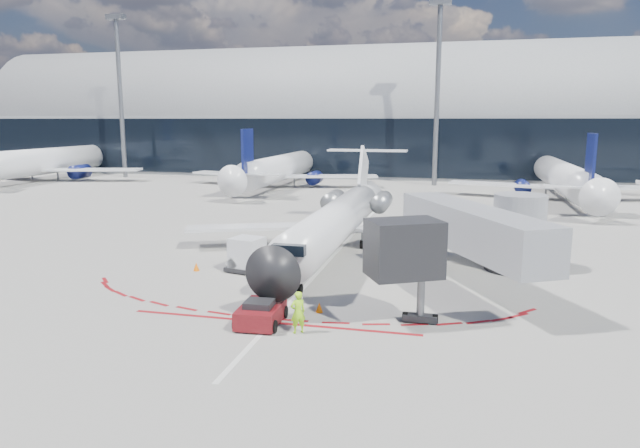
% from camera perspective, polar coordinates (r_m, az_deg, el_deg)
% --- Properties ---
extents(ground, '(260.00, 260.00, 0.00)m').
position_cam_1_polar(ground, '(37.74, 0.65, -3.94)').
color(ground, slate).
rests_on(ground, ground).
extents(apron_centerline, '(0.25, 40.00, 0.01)m').
position_cam_1_polar(apron_centerline, '(39.63, 1.30, -3.24)').
color(apron_centerline, silver).
rests_on(apron_centerline, ground).
extents(apron_stop_bar, '(14.00, 0.25, 0.01)m').
position_cam_1_polar(apron_stop_bar, '(27.14, -4.85, -9.78)').
color(apron_stop_bar, maroon).
rests_on(apron_stop_bar, ground).
extents(terminal_building, '(150.00, 24.15, 24.00)m').
position_cam_1_polar(terminal_building, '(100.95, 9.03, 9.81)').
color(terminal_building, gray).
rests_on(terminal_building, ground).
extents(jet_bridge, '(10.03, 15.20, 4.90)m').
position_cam_1_polar(jet_bridge, '(33.29, 16.13, -1.00)').
color(jet_bridge, '#909298').
rests_on(jet_bridge, ground).
extents(light_mast_west, '(0.70, 0.70, 25.00)m').
position_cam_1_polar(light_mast_west, '(99.14, -19.31, 11.66)').
color(light_mast_west, slate).
rests_on(light_mast_west, ground).
extents(light_mast_centre, '(0.70, 0.70, 25.00)m').
position_cam_1_polar(light_mast_centre, '(83.76, 11.64, 12.35)').
color(light_mast_centre, slate).
rests_on(light_mast_centre, ground).
extents(regional_jet, '(23.19, 28.59, 7.16)m').
position_cam_1_polar(regional_jet, '(40.62, 1.89, 0.53)').
color(regional_jet, white).
rests_on(regional_jet, ground).
extents(pushback_tug, '(2.11, 4.66, 1.20)m').
position_cam_1_polar(pushback_tug, '(26.85, -5.93, -8.84)').
color(pushback_tug, '#590C12').
rests_on(pushback_tug, ground).
extents(ramp_worker, '(0.84, 0.79, 1.92)m').
position_cam_1_polar(ramp_worker, '(25.52, -2.22, -8.80)').
color(ramp_worker, '#A9FF1A').
rests_on(ramp_worker, ground).
extents(uld_container, '(2.66, 2.40, 2.15)m').
position_cam_1_polar(uld_container, '(35.78, -7.29, -3.07)').
color(uld_container, black).
rests_on(uld_container, ground).
extents(safety_cone_left, '(0.38, 0.38, 0.53)m').
position_cam_1_polar(safety_cone_left, '(36.66, -12.27, -4.19)').
color(safety_cone_left, '#FF6A05').
rests_on(safety_cone_left, ground).
extents(safety_cone_right, '(0.36, 0.36, 0.51)m').
position_cam_1_polar(safety_cone_right, '(28.33, -0.08, -8.33)').
color(safety_cone_right, '#FF6A05').
rests_on(safety_cone_right, ground).
extents(bg_airliner_0, '(35.99, 38.11, 11.64)m').
position_cam_1_polar(bg_airliner_0, '(99.31, -25.65, 7.36)').
color(bg_airliner_0, white).
rests_on(bg_airliner_0, ground).
extents(bg_airliner_1, '(32.01, 33.89, 10.36)m').
position_cam_1_polar(bg_airliner_1, '(81.45, -3.84, 7.45)').
color(bg_airliner_1, white).
rests_on(bg_airliner_1, ground).
extents(bg_airliner_2, '(31.21, 33.05, 10.10)m').
position_cam_1_polar(bg_airliner_2, '(73.98, 23.33, 6.23)').
color(bg_airliner_2, white).
rests_on(bg_airliner_2, ground).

